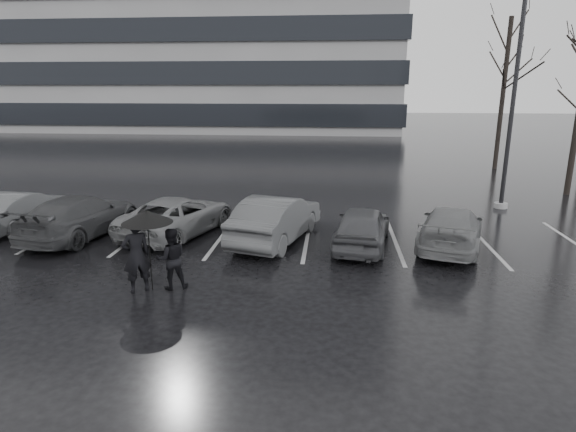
% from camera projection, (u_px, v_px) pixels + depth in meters
% --- Properties ---
extents(ground, '(160.00, 160.00, 0.00)m').
position_uv_depth(ground, '(281.00, 263.00, 13.35)').
color(ground, black).
rests_on(ground, ground).
extents(office_building, '(61.00, 26.00, 29.00)m').
position_uv_depth(office_building, '(141.00, 4.00, 57.72)').
color(office_building, gray).
rests_on(office_building, ground).
extents(car_main, '(2.10, 3.95, 1.28)m').
position_uv_depth(car_main, '(362.00, 227.00, 14.59)').
color(car_main, black).
rests_on(car_main, ground).
extents(car_west_a, '(2.68, 4.71, 1.47)m').
position_uv_depth(car_west_a, '(276.00, 218.00, 15.13)').
color(car_west_a, '#2C2C2E').
rests_on(car_west_a, ground).
extents(car_west_b, '(3.36, 4.98, 1.27)m').
position_uv_depth(car_west_b, '(178.00, 216.00, 15.85)').
color(car_west_b, '#4A4A4C').
rests_on(car_west_b, ground).
extents(car_west_c, '(2.65, 4.93, 1.36)m').
position_uv_depth(car_west_c, '(81.00, 216.00, 15.65)').
color(car_west_c, black).
rests_on(car_west_c, ground).
extents(car_west_d, '(1.70, 3.96, 1.27)m').
position_uv_depth(car_west_d, '(21.00, 209.00, 16.66)').
color(car_west_d, '#2C2C2E').
rests_on(car_west_d, ground).
extents(car_east, '(2.93, 4.58, 1.24)m').
position_uv_depth(car_east, '(451.00, 227.00, 14.57)').
color(car_east, '#4A4A4C').
rests_on(car_east, ground).
extents(pedestrian_left, '(0.79, 0.74, 1.82)m').
position_uv_depth(pedestrian_left, '(136.00, 255.00, 11.31)').
color(pedestrian_left, black).
rests_on(pedestrian_left, ground).
extents(pedestrian_right, '(0.90, 0.81, 1.51)m').
position_uv_depth(pedestrian_right, '(171.00, 259.00, 11.55)').
color(pedestrian_right, black).
rests_on(pedestrian_right, ground).
extents(umbrella, '(1.19, 1.19, 2.01)m').
position_uv_depth(umbrella, '(147.00, 217.00, 11.16)').
color(umbrella, black).
rests_on(umbrella, ground).
extents(lamp_post, '(0.52, 0.52, 9.51)m').
position_uv_depth(lamp_post, '(514.00, 97.00, 18.31)').
color(lamp_post, gray).
rests_on(lamp_post, ground).
extents(stall_stripes, '(19.72, 5.00, 0.00)m').
position_uv_depth(stall_stripes, '(265.00, 236.00, 15.82)').
color(stall_stripes, '#A2A2A4').
rests_on(stall_stripes, ground).
extents(tree_north, '(0.26, 0.26, 8.50)m').
position_uv_depth(tree_north, '(503.00, 95.00, 27.59)').
color(tree_north, black).
rests_on(tree_north, ground).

